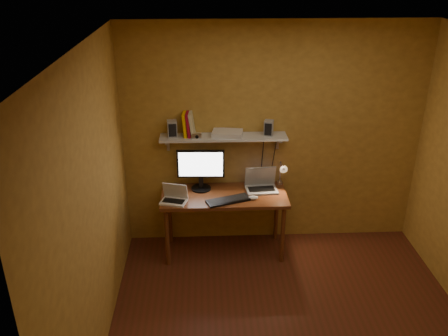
{
  "coord_description": "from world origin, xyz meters",
  "views": [
    {
      "loc": [
        -0.78,
        -3.4,
        3.23
      ],
      "look_at": [
        -0.58,
        1.18,
        1.12
      ],
      "focal_mm": 38.0,
      "sensor_mm": 36.0,
      "label": 1
    }
  ],
  "objects_px": {
    "laptop": "(261,183)",
    "router": "(227,133)",
    "desk": "(224,201)",
    "speaker_right": "(269,128)",
    "keyboard": "(228,200)",
    "monitor": "(201,168)",
    "shelf_camera": "(197,136)",
    "mouse": "(253,198)",
    "speaker_left": "(172,129)",
    "desk_lamp": "(282,172)",
    "wall_shelf": "(223,137)",
    "netbook": "(174,197)"
  },
  "relations": [
    {
      "from": "desk_lamp",
      "to": "router",
      "type": "distance_m",
      "value": 0.76
    },
    {
      "from": "speaker_left",
      "to": "speaker_right",
      "type": "distance_m",
      "value": 1.05
    },
    {
      "from": "desk",
      "to": "keyboard",
      "type": "relative_size",
      "value": 2.97
    },
    {
      "from": "laptop",
      "to": "desk_lamp",
      "type": "relative_size",
      "value": 0.98
    },
    {
      "from": "keyboard",
      "to": "shelf_camera",
      "type": "bearing_deg",
      "value": 120.04
    },
    {
      "from": "desk",
      "to": "keyboard",
      "type": "distance_m",
      "value": 0.19
    },
    {
      "from": "monitor",
      "to": "shelf_camera",
      "type": "bearing_deg",
      "value": -142.11
    },
    {
      "from": "mouse",
      "to": "speaker_right",
      "type": "relative_size",
      "value": 0.63
    },
    {
      "from": "monitor",
      "to": "laptop",
      "type": "height_order",
      "value": "monitor"
    },
    {
      "from": "mouse",
      "to": "speaker_right",
      "type": "xyz_separation_m",
      "value": [
        0.18,
        0.31,
        0.69
      ]
    },
    {
      "from": "speaker_left",
      "to": "shelf_camera",
      "type": "xyz_separation_m",
      "value": [
        0.27,
        -0.08,
        -0.06
      ]
    },
    {
      "from": "netbook",
      "to": "keyboard",
      "type": "relative_size",
      "value": 0.67
    },
    {
      "from": "desk_lamp",
      "to": "speaker_left",
      "type": "bearing_deg",
      "value": 176.64
    },
    {
      "from": "monitor",
      "to": "keyboard",
      "type": "height_order",
      "value": "monitor"
    },
    {
      "from": "speaker_left",
      "to": "shelf_camera",
      "type": "relative_size",
      "value": 1.78
    },
    {
      "from": "netbook",
      "to": "keyboard",
      "type": "distance_m",
      "value": 0.58
    },
    {
      "from": "netbook",
      "to": "speaker_left",
      "type": "distance_m",
      "value": 0.74
    },
    {
      "from": "mouse",
      "to": "router",
      "type": "distance_m",
      "value": 0.76
    },
    {
      "from": "wall_shelf",
      "to": "netbook",
      "type": "distance_m",
      "value": 0.84
    },
    {
      "from": "mouse",
      "to": "router",
      "type": "relative_size",
      "value": 0.33
    },
    {
      "from": "keyboard",
      "to": "desk_lamp",
      "type": "bearing_deg",
      "value": 5.36
    },
    {
      "from": "desk",
      "to": "desk_lamp",
      "type": "distance_m",
      "value": 0.73
    },
    {
      "from": "shelf_camera",
      "to": "netbook",
      "type": "bearing_deg",
      "value": -135.26
    },
    {
      "from": "monitor",
      "to": "laptop",
      "type": "xyz_separation_m",
      "value": [
        0.68,
        -0.03,
        -0.2
      ]
    },
    {
      "from": "speaker_left",
      "to": "laptop",
      "type": "bearing_deg",
      "value": -11.49
    },
    {
      "from": "laptop",
      "to": "router",
      "type": "bearing_deg",
      "value": 163.63
    },
    {
      "from": "desk",
      "to": "speaker_right",
      "type": "height_order",
      "value": "speaker_right"
    },
    {
      "from": "mouse",
      "to": "shelf_camera",
      "type": "bearing_deg",
      "value": 162.78
    },
    {
      "from": "desk",
      "to": "desk_lamp",
      "type": "xyz_separation_m",
      "value": [
        0.66,
        0.13,
        0.29
      ]
    },
    {
      "from": "monitor",
      "to": "shelf_camera",
      "type": "relative_size",
      "value": 5.13
    },
    {
      "from": "speaker_left",
      "to": "keyboard",
      "type": "bearing_deg",
      "value": -38.14
    },
    {
      "from": "router",
      "to": "mouse",
      "type": "bearing_deg",
      "value": -50.22
    },
    {
      "from": "keyboard",
      "to": "mouse",
      "type": "height_order",
      "value": "mouse"
    },
    {
      "from": "netbook",
      "to": "shelf_camera",
      "type": "xyz_separation_m",
      "value": [
        0.25,
        0.25,
        0.6
      ]
    },
    {
      "from": "wall_shelf",
      "to": "desk_lamp",
      "type": "xyz_separation_m",
      "value": [
        0.66,
        -0.07,
        -0.4
      ]
    },
    {
      "from": "netbook",
      "to": "desk_lamp",
      "type": "bearing_deg",
      "value": 27.92
    },
    {
      "from": "monitor",
      "to": "netbook",
      "type": "height_order",
      "value": "monitor"
    },
    {
      "from": "speaker_right",
      "to": "desk",
      "type": "bearing_deg",
      "value": -143.89
    },
    {
      "from": "shelf_camera",
      "to": "wall_shelf",
      "type": "bearing_deg",
      "value": 14.42
    },
    {
      "from": "speaker_right",
      "to": "monitor",
      "type": "bearing_deg",
      "value": -161.32
    },
    {
      "from": "laptop",
      "to": "keyboard",
      "type": "distance_m",
      "value": 0.48
    },
    {
      "from": "desk",
      "to": "speaker_right",
      "type": "xyz_separation_m",
      "value": [
        0.5,
        0.19,
        0.8
      ]
    },
    {
      "from": "speaker_left",
      "to": "router",
      "type": "relative_size",
      "value": 0.56
    },
    {
      "from": "keyboard",
      "to": "monitor",
      "type": "bearing_deg",
      "value": 114.31
    },
    {
      "from": "keyboard",
      "to": "mouse",
      "type": "bearing_deg",
      "value": -11.73
    },
    {
      "from": "laptop",
      "to": "netbook",
      "type": "relative_size",
      "value": 1.17
    },
    {
      "from": "monitor",
      "to": "mouse",
      "type": "relative_size",
      "value": 4.89
    },
    {
      "from": "desk_lamp",
      "to": "speaker_left",
      "type": "distance_m",
      "value": 1.32
    },
    {
      "from": "laptop",
      "to": "keyboard",
      "type": "xyz_separation_m",
      "value": [
        -0.39,
        -0.28,
        -0.06
      ]
    },
    {
      "from": "desk_lamp",
      "to": "netbook",
      "type": "bearing_deg",
      "value": -167.88
    }
  ]
}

